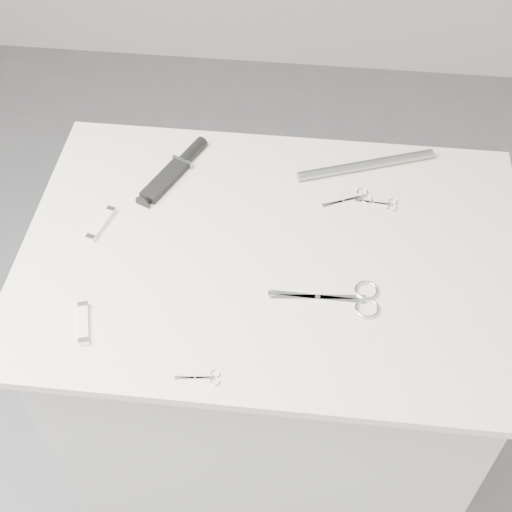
# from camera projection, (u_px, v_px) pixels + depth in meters

# --- Properties ---
(ground) EXTENTS (4.00, 4.00, 0.01)m
(ground) POSITION_uv_depth(u_px,v_px,m) (267.00, 456.00, 2.11)
(ground) COLOR slate
(ground) RESTS_ON ground
(plinth) EXTENTS (0.90, 0.60, 0.90)m
(plinth) POSITION_uv_depth(u_px,v_px,m) (270.00, 375.00, 1.76)
(plinth) COLOR silver
(plinth) RESTS_ON ground
(display_board) EXTENTS (1.00, 0.70, 0.02)m
(display_board) POSITION_uv_depth(u_px,v_px,m) (273.00, 254.00, 1.42)
(display_board) COLOR beige
(display_board) RESTS_ON plinth
(large_shears) EXTENTS (0.20, 0.09, 0.01)m
(large_shears) POSITION_uv_depth(u_px,v_px,m) (349.00, 299.00, 1.33)
(large_shears) COLOR silver
(large_shears) RESTS_ON display_board
(embroidery_scissors_a) EXTENTS (0.11, 0.07, 0.00)m
(embroidery_scissors_a) POSITION_uv_depth(u_px,v_px,m) (355.00, 198.00, 1.50)
(embroidery_scissors_a) COLOR silver
(embroidery_scissors_a) RESTS_ON display_board
(embroidery_scissors_b) EXTENTS (0.09, 0.04, 0.00)m
(embroidery_scissors_b) POSITION_uv_depth(u_px,v_px,m) (383.00, 204.00, 1.49)
(embroidery_scissors_b) COLOR silver
(embroidery_scissors_b) RESTS_ON display_board
(tiny_scissors) EXTENTS (0.08, 0.03, 0.00)m
(tiny_scissors) POSITION_uv_depth(u_px,v_px,m) (204.00, 378.00, 1.22)
(tiny_scissors) COLOR silver
(tiny_scissors) RESTS_ON display_board
(sheathed_knife) EXTENTS (0.12, 0.21, 0.03)m
(sheathed_knife) POSITION_uv_depth(u_px,v_px,m) (178.00, 167.00, 1.56)
(sheathed_knife) COLOR black
(sheathed_knife) RESTS_ON display_board
(pocket_knife_a) EXTENTS (0.04, 0.09, 0.01)m
(pocket_knife_a) POSITION_uv_depth(u_px,v_px,m) (83.00, 323.00, 1.29)
(pocket_knife_a) COLOR silver
(pocket_knife_a) RESTS_ON display_board
(pocket_knife_b) EXTENTS (0.04, 0.10, 0.01)m
(pocket_knife_b) POSITION_uv_depth(u_px,v_px,m) (101.00, 224.00, 1.45)
(pocket_knife_b) COLOR silver
(pocket_knife_b) RESTS_ON display_board
(metal_rail) EXTENTS (0.30, 0.13, 0.02)m
(metal_rail) POSITION_uv_depth(u_px,v_px,m) (366.00, 165.00, 1.56)
(metal_rail) COLOR gray
(metal_rail) RESTS_ON display_board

